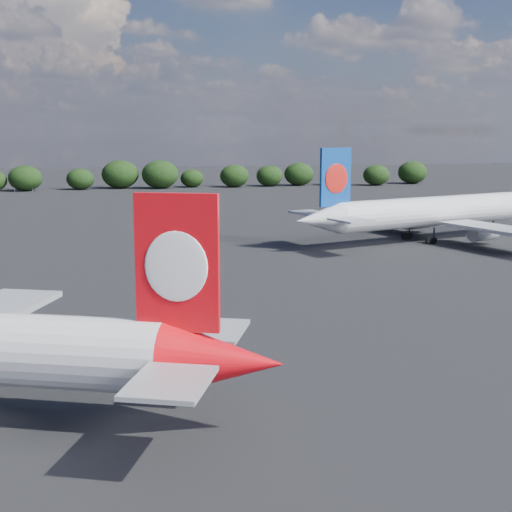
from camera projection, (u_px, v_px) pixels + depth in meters
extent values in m
plane|color=black|center=(72.00, 258.00, 99.54)|extent=(500.00, 500.00, 0.00)
cone|color=red|center=(224.00, 361.00, 41.22)|extent=(8.27, 6.78, 4.45)
cube|color=red|center=(177.00, 263.00, 40.66)|extent=(4.71, 2.23, 8.01)
ellipsoid|color=white|center=(176.00, 267.00, 40.43)|extent=(3.54, 1.55, 4.10)
ellipsoid|color=white|center=(178.00, 265.00, 40.95)|extent=(3.54, 1.55, 4.10)
cube|color=#A3A5AB|center=(170.00, 383.00, 36.69)|extent=(5.70, 6.45, 0.27)
cube|color=#A3A5AB|center=(213.00, 331.00, 46.20)|extent=(5.70, 6.45, 0.27)
cylinder|color=silver|center=(431.00, 211.00, 114.48)|extent=(35.93, 15.24, 4.76)
sphere|color=silver|center=(510.00, 206.00, 123.22)|extent=(5.95, 5.95, 4.76)
cone|color=silver|center=(319.00, 220.00, 103.91)|extent=(8.68, 6.80, 4.76)
cube|color=#0D3E93|center=(335.00, 177.00, 104.23)|extent=(5.14, 2.00, 8.56)
ellipsoid|color=red|center=(337.00, 178.00, 104.02)|extent=(3.87, 1.36, 4.38)
ellipsoid|color=red|center=(334.00, 178.00, 104.51)|extent=(3.87, 1.36, 4.38)
cube|color=#A3A5AB|center=(351.00, 220.00, 100.28)|extent=(5.78, 6.72, 0.29)
cube|color=#A3A5AB|center=(310.00, 213.00, 109.25)|extent=(5.78, 6.72, 0.29)
cube|color=#A3A5AB|center=(499.00, 229.00, 105.06)|extent=(11.54, 20.00, 0.52)
cube|color=#A3A5AB|center=(390.00, 212.00, 126.28)|extent=(11.54, 20.00, 0.52)
cylinder|color=#A3A5AB|center=(483.00, 233.00, 110.27)|extent=(5.30, 3.86, 2.57)
cube|color=#A3A5AB|center=(484.00, 228.00, 110.16)|extent=(2.08, 0.89, 1.14)
cylinder|color=#A3A5AB|center=(416.00, 222.00, 123.33)|extent=(5.30, 3.86, 2.57)
cube|color=#A3A5AB|center=(416.00, 218.00, 123.22)|extent=(2.08, 0.89, 1.14)
cylinder|color=black|center=(434.00, 235.00, 111.70)|extent=(0.33, 0.33, 2.38)
cylinder|color=black|center=(434.00, 241.00, 111.85)|extent=(1.13, 0.72, 1.05)
cylinder|color=black|center=(429.00, 241.00, 111.35)|extent=(1.13, 0.72, 1.05)
cylinder|color=black|center=(409.00, 231.00, 116.59)|extent=(0.33, 0.33, 2.38)
cylinder|color=black|center=(409.00, 236.00, 116.75)|extent=(1.13, 0.72, 1.05)
cylinder|color=black|center=(404.00, 236.00, 116.25)|extent=(1.13, 0.72, 1.05)
cylinder|color=black|center=(493.00, 226.00, 121.97)|extent=(0.29, 0.29, 2.38)
cylinder|color=black|center=(493.00, 232.00, 122.13)|extent=(0.92, 0.57, 0.86)
cube|color=#156A1B|center=(23.00, 181.00, 206.91)|extent=(6.00, 0.30, 2.60)
cylinder|color=gray|center=(14.00, 188.00, 206.77)|extent=(0.20, 0.20, 2.00)
cylinder|color=gray|center=(32.00, 188.00, 207.81)|extent=(0.20, 0.20, 2.00)
cube|color=yellow|center=(127.00, 175.00, 218.77)|extent=(5.00, 0.30, 3.00)
cylinder|color=gray|center=(127.00, 184.00, 219.25)|extent=(0.30, 0.30, 2.50)
ellipsoid|color=black|center=(25.00, 178.00, 208.50)|extent=(9.78, 8.27, 7.52)
ellipsoid|color=black|center=(80.00, 179.00, 213.48)|extent=(8.23, 6.97, 6.33)
ellipsoid|color=black|center=(120.00, 174.00, 217.72)|extent=(11.24, 9.51, 8.64)
ellipsoid|color=black|center=(160.00, 174.00, 217.41)|extent=(11.23, 9.51, 8.64)
ellipsoid|color=black|center=(192.00, 178.00, 222.55)|extent=(7.26, 6.15, 5.59)
ellipsoid|color=black|center=(234.00, 176.00, 222.77)|extent=(9.15, 7.75, 7.04)
ellipsoid|color=black|center=(269.00, 176.00, 226.41)|extent=(8.58, 7.26, 6.60)
ellipsoid|color=black|center=(299.00, 174.00, 228.99)|extent=(9.58, 8.11, 7.37)
ellipsoid|color=black|center=(338.00, 175.00, 230.23)|extent=(9.03, 7.64, 6.95)
ellipsoid|color=black|center=(376.00, 175.00, 229.70)|extent=(8.69, 7.36, 6.69)
ellipsoid|color=black|center=(413.00, 172.00, 237.19)|extent=(9.82, 8.31, 7.55)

